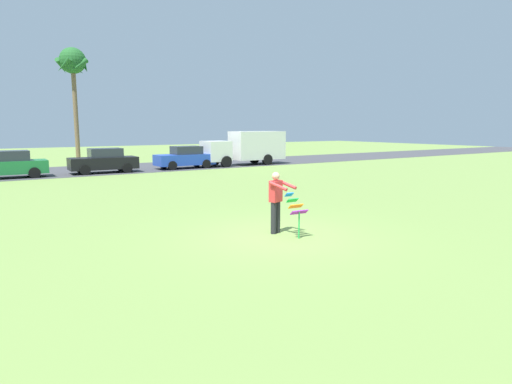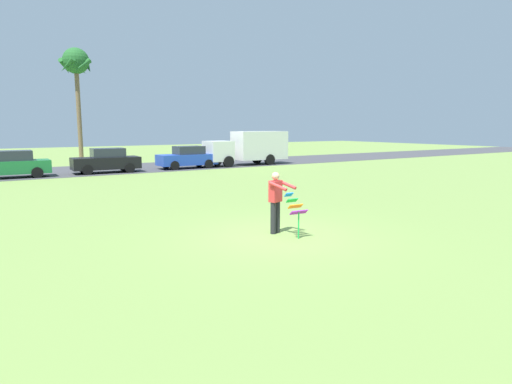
% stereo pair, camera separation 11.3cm
% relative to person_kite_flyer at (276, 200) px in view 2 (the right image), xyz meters
% --- Properties ---
extents(ground_plane, '(120.00, 120.00, 0.00)m').
position_rel_person_kite_flyer_xyz_m(ground_plane, '(-0.12, -0.28, -0.95)').
color(ground_plane, olive).
extents(road_strip, '(120.00, 8.00, 0.01)m').
position_rel_person_kite_flyer_xyz_m(road_strip, '(-0.12, 21.80, -0.95)').
color(road_strip, '#424247').
rests_on(road_strip, ground).
extents(person_kite_flyer, '(0.68, 0.75, 1.73)m').
position_rel_person_kite_flyer_xyz_m(person_kite_flyer, '(0.00, 0.00, 0.00)').
color(person_kite_flyer, '#26262B').
rests_on(person_kite_flyer, ground).
extents(kite_held, '(0.52, 0.65, 1.19)m').
position_rel_person_kite_flyer_xyz_m(kite_held, '(0.18, -0.66, -0.14)').
color(kite_held, blue).
rests_on(kite_held, ground).
extents(parked_car_green, '(4.22, 1.87, 1.60)m').
position_rel_person_kite_flyer_xyz_m(parked_car_green, '(-5.19, 19.40, -0.18)').
color(parked_car_green, '#1E7238').
rests_on(parked_car_green, ground).
extents(parked_car_black, '(4.26, 1.95, 1.60)m').
position_rel_person_kite_flyer_xyz_m(parked_car_black, '(0.25, 19.40, -0.18)').
color(parked_car_black, black).
rests_on(parked_car_black, ground).
extents(parked_car_blue, '(4.20, 1.84, 1.60)m').
position_rel_person_kite_flyer_xyz_m(parked_car_blue, '(5.97, 19.40, -0.18)').
color(parked_car_blue, '#2347B7').
rests_on(parked_car_blue, ground).
extents(parked_truck_white_box, '(6.70, 2.12, 2.62)m').
position_rel_person_kite_flyer_xyz_m(parked_truck_white_box, '(11.35, 19.40, 0.46)').
color(parked_truck_white_box, silver).
rests_on(parked_truck_white_box, ground).
extents(palm_tree_right_near, '(2.58, 2.71, 9.37)m').
position_rel_person_kite_flyer_xyz_m(palm_tree_right_near, '(0.68, 29.33, 6.94)').
color(palm_tree_right_near, brown).
rests_on(palm_tree_right_near, ground).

